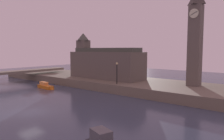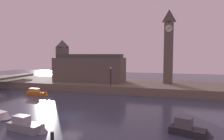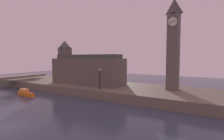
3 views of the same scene
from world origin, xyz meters
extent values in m
plane|color=#384256|center=(0.00, 0.00, 0.00)|extent=(120.00, 120.00, 0.00)
cube|color=#6B6051|center=(0.00, 20.00, 0.75)|extent=(70.00, 12.00, 1.50)
cube|color=#5B544C|center=(11.21, 21.56, 7.76)|extent=(1.84, 1.84, 12.51)
cylinder|color=beige|center=(11.21, 20.59, 12.60)|extent=(1.40, 0.12, 1.40)
cube|color=black|center=(11.21, 20.52, 12.60)|extent=(1.03, 0.04, 0.55)
pyramid|color=#403A35|center=(11.21, 21.56, 15.27)|extent=(2.02, 2.02, 2.51)
cube|color=#5B544C|center=(-5.51, 19.82, 4.10)|extent=(15.36, 5.54, 5.21)
cube|color=#5B544C|center=(-12.10, 19.82, 5.32)|extent=(2.18, 2.18, 7.65)
pyramid|color=#474C42|center=(-12.10, 19.82, 9.92)|extent=(2.40, 2.40, 1.55)
cube|color=#42473D|center=(-5.51, 19.82, 7.11)|extent=(14.59, 3.32, 0.80)
cylinder|color=black|center=(0.71, 15.26, 3.10)|extent=(0.16, 0.16, 3.21)
sphere|color=#F2E099|center=(0.71, 15.26, 4.89)|extent=(0.36, 0.36, 0.36)
cube|color=#232328|center=(13.28, -2.18, 0.34)|extent=(3.49, 2.40, 0.67)
cube|color=#515156|center=(12.90, -2.18, 1.17)|extent=(1.76, 1.46, 0.99)
cone|color=#232328|center=(14.88, -2.18, 0.37)|extent=(1.68, 1.68, 0.80)
cone|color=silver|center=(-6.53, -3.17, 0.48)|extent=(1.45, 1.45, 0.82)
cube|color=gray|center=(-2.05, -5.42, 0.38)|extent=(3.83, 1.91, 0.76)
cube|color=#A8ADB2|center=(-2.49, -5.42, 1.11)|extent=(1.72, 1.20, 0.71)
cone|color=gray|center=(-0.21, -5.42, 0.42)|extent=(1.43, 1.43, 0.92)
cube|color=orange|center=(-12.06, 10.07, 0.29)|extent=(4.13, 1.45, 0.58)
cube|color=#FF9947|center=(-12.55, 10.07, 0.88)|extent=(2.06, 0.94, 0.59)
cone|color=orange|center=(-10.04, 10.07, 0.32)|extent=(1.08, 1.08, 1.01)
camera|label=1|loc=(22.75, -13.04, 7.22)|focal=34.94mm
camera|label=2|loc=(11.55, -21.94, 7.57)|focal=32.71mm
camera|label=3|loc=(17.63, -8.82, 6.84)|focal=28.16mm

